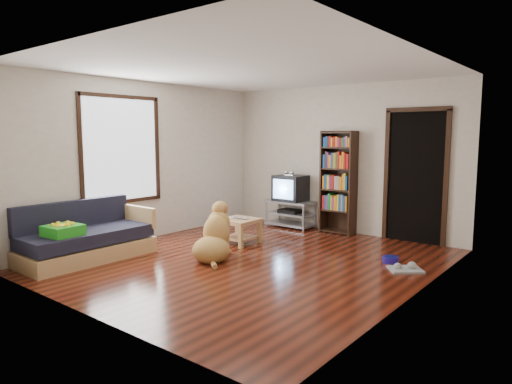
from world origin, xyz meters
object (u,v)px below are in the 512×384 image
Objects in this scene: tv_stand at (290,213)px; bookshelf at (339,177)px; dog_bowl at (390,260)px; grey_rag at (405,270)px; coffee_table at (239,226)px; dog at (215,238)px; green_cushion at (63,230)px; crt_tv at (291,188)px; sofa at (87,240)px; laptop at (238,218)px.

bookshelf is at bearing 5.63° from tv_stand.
tv_stand is (-2.44, 1.15, 0.23)m from dog_bowl.
grey_rag is 0.73× the size of coffee_table.
dog is at bearing -146.34° from dog_bowl.
tv_stand is at bearing 152.92° from grey_rag.
green_cushion is 2.01m from dog.
bookshelf reaches higher than tv_stand.
bookshelf is at bearing 4.32° from crt_tv.
green_cushion is at bearing -101.83° from crt_tv.
bookshelf is at bearing 62.68° from sofa.
sofa is at bearing -118.08° from coffee_table.
sofa is at bearing -144.03° from dog_bowl.
dog is (0.32, -0.89, 0.02)m from coffee_table.
tv_stand reaches higher than dog_bowl.
dog is (0.32, -0.86, -0.11)m from laptop.
dog is (-0.53, -2.59, -0.70)m from bookshelf.
coffee_table is (1.08, 2.02, 0.02)m from sofa.
green_cushion is 4.15m from crt_tv.
green_cushion is 1.36× the size of laptop.
dog_bowl reaches higher than grey_rag.
green_cushion is 4.53m from bookshelf.
green_cushion is at bearing -111.48° from coffee_table.
laptop is at bearing -168.26° from dog_bowl.
crt_tv reaches higher than sofa.
crt_tv reaches higher than green_cushion.
dog is (1.27, 1.54, -0.19)m from green_cushion.
dog_bowl is at bearing -39.85° from bookshelf.
dog_bowl is at bearing 11.03° from coffee_table.
dog is (0.42, -2.52, -0.44)m from crt_tv.
crt_tv reaches higher than laptop.
tv_stand is 1.20m from bookshelf.
grey_rag is at bearing -39.81° from dog_bowl.
dog_bowl is 2.39m from coffee_table.
green_cushion is 4.40m from dog_bowl.
crt_tv is at bearing 74.07° from green_cushion.
green_cushion is 0.23× the size of sofa.
tv_stand is 0.99× the size of dog.
laptop reaches higher than dog_bowl.
sofa is (-0.97, -3.65, -0.48)m from crt_tv.
bookshelf is (0.95, 0.07, 0.26)m from crt_tv.
crt_tv reaches higher than dog.
crt_tv is 3.81m from sofa.
green_cushion is at bearing -101.89° from tv_stand.
grey_rag is at bearing 30.96° from sofa.
green_cushion reaches higher than dog_bowl.
dog_bowl is at bearing 140.19° from grey_rag.
laptop is at bearing 64.17° from green_cushion.
dog reaches higher than coffee_table.
laptop is at bearing -116.00° from bookshelf.
crt_tv reaches higher than grey_rag.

